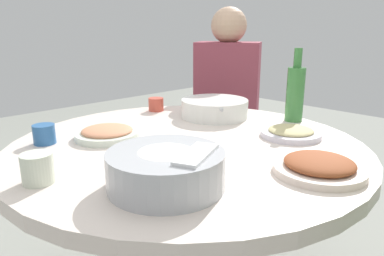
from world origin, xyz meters
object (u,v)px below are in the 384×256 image
object	(u,v)px
tea_cup_near	(44,134)
dish_noodles	(291,132)
green_bottle	(295,92)
tea_cup_side	(156,104)
rice_bowl	(166,169)
stool_for_diner_left	(225,180)
dish_stirfry	(319,166)
diner_left	(227,90)
soup_bowl	(215,109)
dish_shrimp	(107,133)
round_dining_table	(187,170)
tea_cup_far	(38,168)

from	to	relation	value
tea_cup_near	dish_noodles	bearing A→B (deg)	51.07
green_bottle	tea_cup_side	world-z (taller)	green_bottle
rice_bowl	stool_for_diner_left	distance (m)	1.34
dish_stirfry	diner_left	xyz separation A→B (m)	(-0.88, 0.68, 0.01)
tea_cup_side	stool_for_diner_left	world-z (taller)	tea_cup_side
soup_bowl	diner_left	xyz separation A→B (m)	(-0.29, 0.42, -0.01)
green_bottle	tea_cup_side	size ratio (longest dim) A/B	4.28
dish_shrimp	dish_noodles	distance (m)	0.63
green_bottle	diner_left	world-z (taller)	diner_left
tea_cup_near	tea_cup_side	world-z (taller)	tea_cup_near
rice_bowl	soup_bowl	distance (m)	0.71
tea_cup_side	stool_for_diner_left	distance (m)	0.76
dish_shrimp	tea_cup_side	xyz separation A→B (m)	(-0.21, 0.38, 0.01)
tea_cup_side	stool_for_diner_left	xyz separation A→B (m)	(-0.02, 0.52, -0.54)
dish_stirfry	green_bottle	size ratio (longest dim) A/B	0.82
dish_stirfry	round_dining_table	bearing A→B (deg)	-171.32
dish_noodles	diner_left	world-z (taller)	diner_left
tea_cup_side	rice_bowl	bearing A→B (deg)	-37.29
rice_bowl	tea_cup_far	distance (m)	0.31
dish_noodles	green_bottle	distance (m)	0.25
dish_shrimp	tea_cup_near	size ratio (longest dim) A/B	3.11
soup_bowl	dish_stirfry	world-z (taller)	soup_bowl
round_dining_table	diner_left	bearing A→B (deg)	121.51
tea_cup_side	dish_noodles	bearing A→B (deg)	7.26
round_dining_table	dish_stirfry	world-z (taller)	dish_stirfry
tea_cup_near	rice_bowl	bearing A→B (deg)	7.20
stool_for_diner_left	tea_cup_far	bearing A→B (deg)	-70.39
dish_stirfry	dish_shrimp	distance (m)	0.69
rice_bowl	diner_left	distance (m)	1.22
round_dining_table	soup_bowl	xyz separation A→B (m)	(-0.17, 0.32, 0.13)
diner_left	dish_noodles	bearing A→B (deg)	-33.90
dish_shrimp	tea_cup_far	world-z (taller)	tea_cup_far
soup_bowl	dish_shrimp	xyz separation A→B (m)	(-0.05, -0.48, -0.02)
stool_for_diner_left	diner_left	world-z (taller)	diner_left
dish_noodles	rice_bowl	bearing A→B (deg)	-88.98
green_bottle	tea_cup_near	world-z (taller)	green_bottle
round_dining_table	dish_stirfry	bearing A→B (deg)	8.68
stool_for_diner_left	green_bottle	bearing A→B (deg)	-23.85
tea_cup_far	stool_for_diner_left	bearing A→B (deg)	109.61
dish_shrimp	tea_cup_far	size ratio (longest dim) A/B	2.84
tea_cup_near	diner_left	distance (m)	1.09
stool_for_diner_left	dish_stirfry	bearing A→B (deg)	-37.63
round_dining_table	dish_noodles	world-z (taller)	dish_noodles
round_dining_table	tea_cup_near	world-z (taller)	tea_cup_near
tea_cup_far	dish_shrimp	bearing A→B (deg)	122.62
tea_cup_far	diner_left	size ratio (longest dim) A/B	0.10
round_dining_table	tea_cup_far	xyz separation A→B (m)	(-0.02, -0.48, 0.13)
dish_shrimp	stool_for_diner_left	world-z (taller)	dish_shrimp
dish_stirfry	tea_cup_side	xyz separation A→B (m)	(-0.86, 0.16, 0.01)
rice_bowl	tea_cup_side	size ratio (longest dim) A/B	4.12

